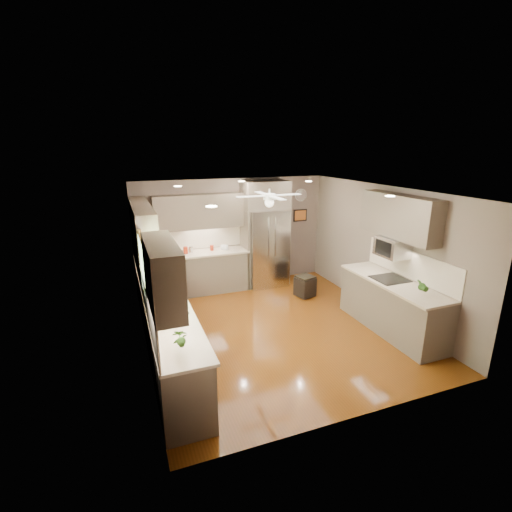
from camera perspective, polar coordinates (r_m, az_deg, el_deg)
floor at (r=6.94m, az=2.84°, el=-10.95°), size 5.00×5.00×0.00m
ceiling at (r=6.19m, az=3.17°, el=10.03°), size 5.00×5.00×0.00m
wall_back at (r=8.72m, az=-3.62°, el=3.62°), size 4.50×0.00×4.50m
wall_front at (r=4.45m, az=16.22°, el=-10.22°), size 4.50×0.00×4.50m
wall_left at (r=5.96m, az=-17.28°, el=-3.35°), size 0.00×5.00×5.00m
wall_right at (r=7.61m, az=18.71°, el=0.82°), size 0.00×5.00×5.00m
canister_a at (r=8.22m, az=-10.78°, el=0.88°), size 0.12×0.12×0.16m
canister_b at (r=8.30m, az=-9.98°, el=1.01°), size 0.09×0.09×0.14m
canister_d at (r=8.39m, az=-6.81°, el=1.26°), size 0.11×0.11×0.12m
soap_bottle at (r=5.87m, az=-15.19°, el=-5.77°), size 0.10×0.10×0.18m
potted_plant_left at (r=4.41m, az=-11.50°, el=-12.20°), size 0.19×0.14×0.33m
potted_plant_right at (r=6.41m, az=24.22°, el=-4.24°), size 0.18×0.16×0.29m
bowl at (r=8.43m, az=-4.87°, el=1.13°), size 0.24×0.24×0.05m
left_run at (r=6.41m, az=-14.13°, el=-9.09°), size 0.65×4.70×1.45m
back_run at (r=8.47m, az=-7.62°, el=-2.27°), size 1.85×0.65×1.45m
uppers at (r=6.70m, az=-5.22°, el=5.06°), size 4.50×4.70×0.95m
window at (r=5.39m, az=-16.86°, el=-2.04°), size 0.05×1.12×0.92m
sink at (r=5.64m, az=-13.37°, el=-7.93°), size 0.50×0.70×0.32m
refrigerator at (r=8.65m, az=1.51°, el=3.12°), size 1.06×0.75×2.45m
right_run at (r=7.09m, az=20.17°, el=-7.06°), size 0.70×2.20×1.45m
microwave at (r=7.01m, az=20.26°, el=1.30°), size 0.43×0.55×0.34m
ceiling_fan at (r=6.48m, az=2.06°, el=8.85°), size 1.18×1.18×0.32m
recessed_lights at (r=6.54m, az=1.41°, el=10.35°), size 2.84×3.14×0.01m
wall_clock at (r=9.22m, az=6.90°, el=9.30°), size 0.30×0.03×0.30m
framed_print at (r=9.29m, az=6.81°, el=6.24°), size 0.36×0.03×0.30m
stool at (r=8.25m, az=7.55°, el=-4.62°), size 0.45×0.45×0.45m
paper_towel at (r=4.99m, az=-12.92°, el=-9.05°), size 0.12×0.12×0.29m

